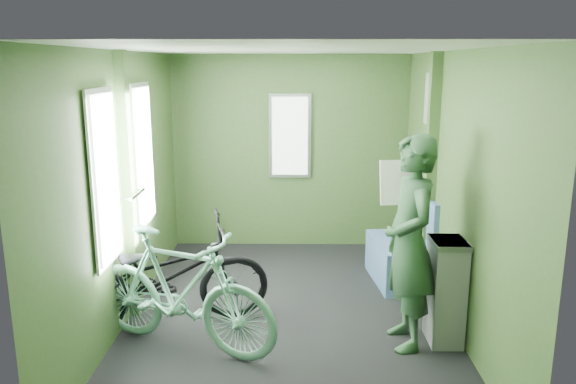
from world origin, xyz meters
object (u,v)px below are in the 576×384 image
bicycle_black (167,326)px  bench_seat (401,256)px  bicycle_mint (182,349)px  passenger (409,243)px  waste_box (446,291)px

bicycle_black → bench_seat: bearing=-78.9°
bicycle_mint → passenger: size_ratio=0.98×
bicycle_mint → bicycle_black: bearing=50.7°
bicycle_mint → waste_box: bearing=-62.2°
waste_box → bench_seat: bearing=95.2°
bicycle_black → passenger: bearing=-112.2°
bicycle_mint → bench_seat: bench_seat is taller
waste_box → bench_seat: bench_seat is taller
passenger → bench_seat: passenger is taller
waste_box → bench_seat: size_ratio=0.93×
passenger → waste_box: size_ratio=1.97×
passenger → bicycle_black: bearing=-104.7°
bench_seat → waste_box: bearing=-90.9°
waste_box → bench_seat: (-0.12, 1.27, -0.16)m
bicycle_mint → passenger: 1.96m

